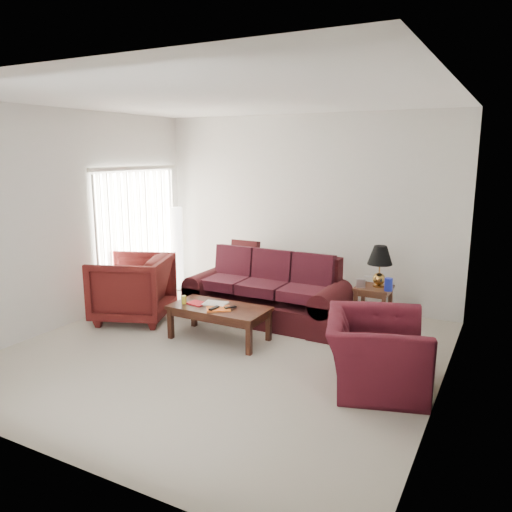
% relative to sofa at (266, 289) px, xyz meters
% --- Properties ---
extents(floor, '(5.00, 5.00, 0.00)m').
position_rel_sofa_xyz_m(floor, '(0.07, -1.29, -0.47)').
color(floor, beige).
rests_on(floor, ground).
extents(blinds, '(0.10, 2.00, 2.16)m').
position_rel_sofa_xyz_m(blinds, '(-2.35, 0.01, 0.61)').
color(blinds, silver).
rests_on(blinds, ground).
extents(sofa, '(2.39, 1.17, 0.95)m').
position_rel_sofa_xyz_m(sofa, '(0.00, 0.00, 0.00)').
color(sofa, black).
rests_on(sofa, ground).
extents(throw_pillow, '(0.48, 0.24, 0.49)m').
position_rel_sofa_xyz_m(throw_pillow, '(-0.79, 0.80, 0.28)').
color(throw_pillow, black).
rests_on(throw_pillow, sofa).
extents(end_table, '(0.53, 0.53, 0.53)m').
position_rel_sofa_xyz_m(end_table, '(1.40, 0.64, -0.21)').
color(end_table, brown).
rests_on(end_table, ground).
extents(table_lamp, '(0.42, 0.42, 0.59)m').
position_rel_sofa_xyz_m(table_lamp, '(1.46, 0.68, 0.35)').
color(table_lamp, '#B68539').
rests_on(table_lamp, end_table).
extents(clock, '(0.13, 0.08, 0.13)m').
position_rel_sofa_xyz_m(clock, '(1.25, 0.51, 0.12)').
color(clock, silver).
rests_on(clock, end_table).
extents(blue_canister, '(0.13, 0.13, 0.18)m').
position_rel_sofa_xyz_m(blue_canister, '(1.63, 0.53, 0.15)').
color(blue_canister, '#1826A2').
rests_on(blue_canister, end_table).
extents(picture_frame, '(0.16, 0.18, 0.05)m').
position_rel_sofa_xyz_m(picture_frame, '(1.26, 0.88, 0.13)').
color(picture_frame, '#BBBBC0').
rests_on(picture_frame, end_table).
extents(floor_lamp, '(0.25, 0.25, 1.49)m').
position_rel_sofa_xyz_m(floor_lamp, '(-2.14, 0.76, 0.27)').
color(floor_lamp, white).
rests_on(floor_lamp, ground).
extents(armchair_left, '(1.35, 1.33, 0.95)m').
position_rel_sofa_xyz_m(armchair_left, '(-1.74, -0.87, 0.00)').
color(armchair_left, '#451110').
rests_on(armchair_left, ground).
extents(armchair_right, '(1.30, 1.40, 0.75)m').
position_rel_sofa_xyz_m(armchair_right, '(1.95, -1.31, -0.10)').
color(armchair_right, '#420F19').
rests_on(armchair_right, ground).
extents(coffee_table, '(1.40, 0.95, 0.45)m').
position_rel_sofa_xyz_m(coffee_table, '(-0.20, -0.96, -0.25)').
color(coffee_table, black).
rests_on(coffee_table, ground).
extents(magazine_red, '(0.28, 0.23, 0.01)m').
position_rel_sofa_xyz_m(magazine_red, '(-0.52, -0.99, -0.02)').
color(magazine_red, '#B2111B').
rests_on(magazine_red, coffee_table).
extents(magazine_white, '(0.34, 0.28, 0.02)m').
position_rel_sofa_xyz_m(magazine_white, '(-0.29, -0.90, -0.02)').
color(magazine_white, silver).
rests_on(magazine_white, coffee_table).
extents(magazine_orange, '(0.38, 0.36, 0.02)m').
position_rel_sofa_xyz_m(magazine_orange, '(-0.14, -1.06, -0.02)').
color(magazine_orange, orange).
rests_on(magazine_orange, coffee_table).
extents(remote_a, '(0.06, 0.18, 0.02)m').
position_rel_sofa_xyz_m(remote_a, '(-0.17, -1.12, 0.00)').
color(remote_a, black).
rests_on(remote_a, coffee_table).
extents(remote_b, '(0.12, 0.15, 0.02)m').
position_rel_sofa_xyz_m(remote_b, '(-0.01, -0.98, 0.00)').
color(remote_b, black).
rests_on(remote_b, coffee_table).
extents(yellow_glass, '(0.08, 0.08, 0.11)m').
position_rel_sofa_xyz_m(yellow_glass, '(-0.67, -1.07, 0.03)').
color(yellow_glass, gold).
rests_on(yellow_glass, coffee_table).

